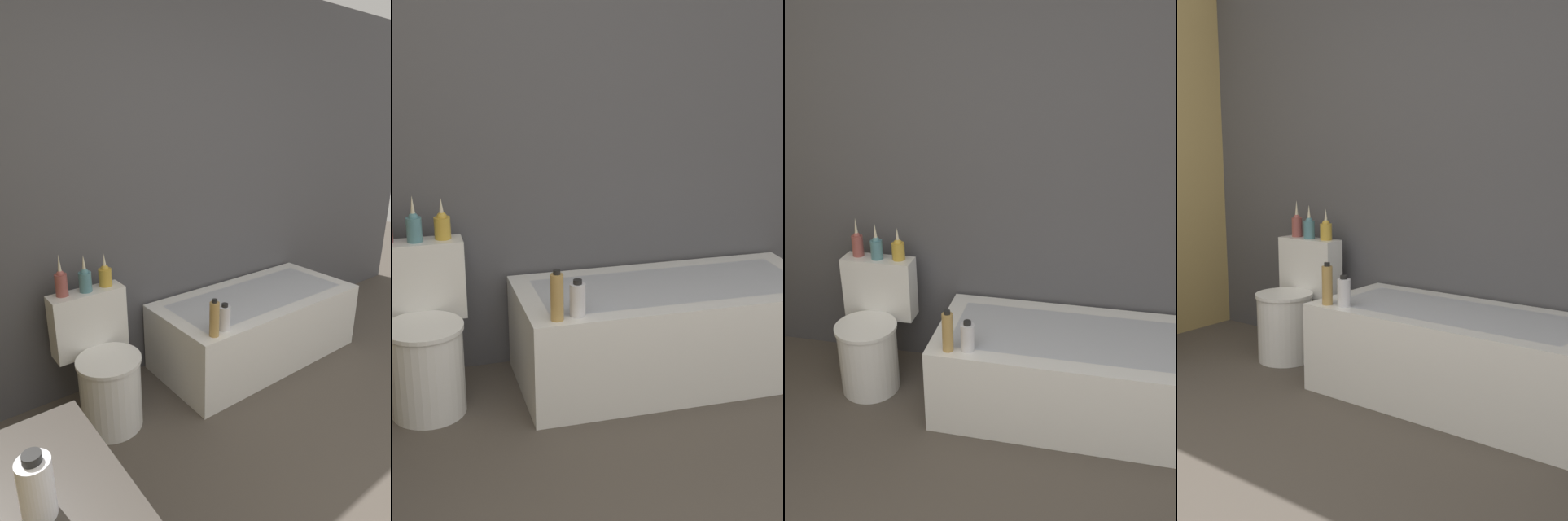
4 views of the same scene
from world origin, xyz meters
TOP-DOWN VIEW (x-y plane):
  - wall_back_tiled at (0.00, 2.36)m, footprint 6.40×0.06m
  - bathtub at (0.78, 1.96)m, footprint 1.52×0.70m
  - toilet at (-0.44, 1.99)m, footprint 0.44×0.50m
  - vase_gold at (-0.57, 2.18)m, footprint 0.07×0.07m
  - vase_silver at (-0.44, 2.16)m, footprint 0.07×0.07m
  - vase_bronze at (-0.31, 2.18)m, footprint 0.08×0.08m
  - shampoo_bottle_tall at (0.13, 1.68)m, footprint 0.06×0.06m
  - shampoo_bottle_short at (0.23, 1.70)m, footprint 0.07×0.07m

SIDE VIEW (x-z plane):
  - bathtub at x=0.78m, z-range 0.00..0.50m
  - toilet at x=-0.44m, z-range -0.05..0.71m
  - shampoo_bottle_short at x=0.23m, z-range 0.49..0.66m
  - shampoo_bottle_tall at x=0.13m, z-range 0.49..0.73m
  - vase_bronze at x=-0.31m, z-range 0.73..0.93m
  - vase_silver at x=-0.44m, z-range 0.73..0.95m
  - vase_gold at x=-0.57m, z-range 0.73..0.97m
  - wall_back_tiled at x=0.00m, z-range 0.00..2.60m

